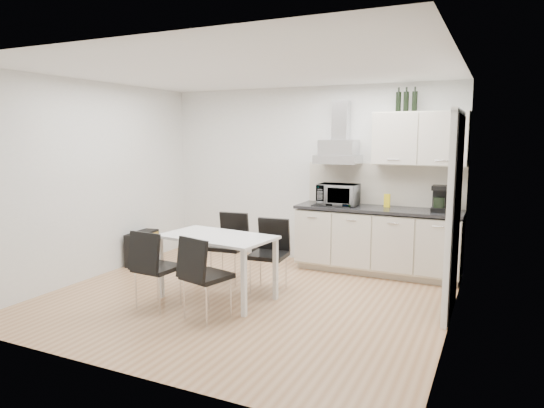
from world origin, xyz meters
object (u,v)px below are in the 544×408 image
Objects in this scene: kitchenette at (381,214)px; chair_far_right at (269,256)px; chair_near_right at (207,277)px; guitar_amp at (142,248)px; dining_table at (217,243)px; floor_speaker at (257,247)px; chair_near_left at (158,269)px; chair_far_left at (228,248)px.

kitchenette is 1.77m from chair_far_right.
chair_near_right is 2.51m from guitar_amp.
dining_table is at bearing 126.27° from chair_near_right.
kitchenette reaches higher than chair_near_right.
kitchenette reaches higher than floor_speaker.
chair_near_left is at bearing -105.83° from floor_speaker.
guitar_amp is (-3.30, -1.01, -0.59)m from kitchenette.
chair_near_right is (-0.20, -1.06, 0.00)m from chair_far_right.
floor_speaker is (1.32, 1.18, -0.10)m from guitar_amp.
dining_table is 5.05× the size of floor_speaker.
kitchenette reaches higher than chair_near_left.
kitchenette is at bearing -22.24° from floor_speaker.
chair_near_left is at bearing 75.12° from chair_far_left.
kitchenette is at bearing 77.65° from chair_near_right.
chair_far_right reaches higher than dining_table.
chair_far_right and chair_near_right have the same top height.
chair_near_right reaches higher than floor_speaker.
chair_near_left is (-0.86, -1.02, 0.00)m from chair_far_right.
chair_far_left and chair_near_left have the same top height.
chair_far_left is 0.69m from chair_far_right.
kitchenette is at bearing -132.32° from chair_far_right.
kitchenette is 2.10m from floor_speaker.
chair_far_right is 1.34m from chair_near_left.
kitchenette reaches higher than chair_far_left.
guitar_amp is (-1.83, 0.84, -0.42)m from dining_table.
chair_far_left is 1.42m from floor_speaker.
chair_near_right reaches higher than guitar_amp.
chair_near_left is (-1.91, -2.40, -0.39)m from kitchenette.
dining_table reaches higher than guitar_amp.
chair_far_right is at bearing -17.30° from guitar_amp.
chair_near_right is 1.46× the size of guitar_amp.
kitchenette is 9.33× the size of floor_speaker.
dining_table is 1.55× the size of chair_near_left.
floor_speaker is at bearing 120.53° from chair_near_right.
chair_near_right is at bearing 105.20° from chair_far_left.
chair_far_left is 1.32m from chair_near_right.
chair_near_right is (0.66, -0.04, 0.00)m from chair_near_left.
kitchenette reaches higher than chair_far_right.
chair_near_right is at bearing -62.01° from dining_table.
floor_speaker is (-0.07, 2.56, -0.30)m from chair_near_left.
kitchenette is 2.37m from dining_table.
guitar_amp reaches higher than floor_speaker.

